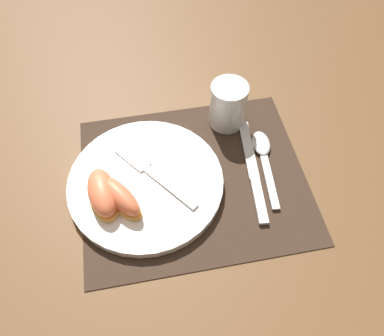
{
  "coord_description": "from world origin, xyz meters",
  "views": [
    {
      "loc": [
        -0.07,
        -0.36,
        0.58
      ],
      "look_at": [
        -0.0,
        0.01,
        0.02
      ],
      "focal_mm": 35.0,
      "sensor_mm": 36.0,
      "label": 1
    }
  ],
  "objects_px": {
    "citrus_wedge_1": "(119,196)",
    "plate": "(146,184)",
    "fork": "(149,170)",
    "spoon": "(263,153)",
    "juice_glass": "(228,107)",
    "knife": "(253,172)",
    "citrus_wedge_0": "(103,193)"
  },
  "relations": [
    {
      "from": "citrus_wedge_0",
      "to": "citrus_wedge_1",
      "type": "relative_size",
      "value": 0.99
    },
    {
      "from": "juice_glass",
      "to": "knife",
      "type": "height_order",
      "value": "juice_glass"
    },
    {
      "from": "citrus_wedge_0",
      "to": "citrus_wedge_1",
      "type": "height_order",
      "value": "citrus_wedge_0"
    },
    {
      "from": "fork",
      "to": "citrus_wedge_0",
      "type": "relative_size",
      "value": 1.57
    },
    {
      "from": "spoon",
      "to": "citrus_wedge_1",
      "type": "bearing_deg",
      "value": -167.02
    },
    {
      "from": "plate",
      "to": "spoon",
      "type": "height_order",
      "value": "plate"
    },
    {
      "from": "juice_glass",
      "to": "spoon",
      "type": "distance_m",
      "value": 0.11
    },
    {
      "from": "spoon",
      "to": "juice_glass",
      "type": "bearing_deg",
      "value": 117.39
    },
    {
      "from": "fork",
      "to": "citrus_wedge_1",
      "type": "xyz_separation_m",
      "value": [
        -0.05,
        -0.05,
        0.02
      ]
    },
    {
      "from": "fork",
      "to": "citrus_wedge_0",
      "type": "bearing_deg",
      "value": -152.43
    },
    {
      "from": "knife",
      "to": "citrus_wedge_0",
      "type": "distance_m",
      "value": 0.27
    },
    {
      "from": "juice_glass",
      "to": "citrus_wedge_1",
      "type": "relative_size",
      "value": 0.87
    },
    {
      "from": "citrus_wedge_0",
      "to": "citrus_wedge_1",
      "type": "distance_m",
      "value": 0.03
    },
    {
      "from": "fork",
      "to": "citrus_wedge_1",
      "type": "bearing_deg",
      "value": -135.87
    },
    {
      "from": "plate",
      "to": "citrus_wedge_0",
      "type": "bearing_deg",
      "value": -163.75
    },
    {
      "from": "plate",
      "to": "citrus_wedge_0",
      "type": "distance_m",
      "value": 0.08
    },
    {
      "from": "spoon",
      "to": "citrus_wedge_0",
      "type": "height_order",
      "value": "citrus_wedge_0"
    },
    {
      "from": "juice_glass",
      "to": "citrus_wedge_0",
      "type": "height_order",
      "value": "juice_glass"
    },
    {
      "from": "juice_glass",
      "to": "spoon",
      "type": "relative_size",
      "value": 0.54
    },
    {
      "from": "spoon",
      "to": "citrus_wedge_0",
      "type": "distance_m",
      "value": 0.3
    },
    {
      "from": "spoon",
      "to": "fork",
      "type": "xyz_separation_m",
      "value": [
        -0.22,
        -0.01,
        0.01
      ]
    },
    {
      "from": "citrus_wedge_0",
      "to": "citrus_wedge_1",
      "type": "xyz_separation_m",
      "value": [
        0.03,
        -0.01,
        -0.0
      ]
    },
    {
      "from": "knife",
      "to": "citrus_wedge_1",
      "type": "height_order",
      "value": "citrus_wedge_1"
    },
    {
      "from": "spoon",
      "to": "citrus_wedge_1",
      "type": "distance_m",
      "value": 0.28
    },
    {
      "from": "knife",
      "to": "spoon",
      "type": "height_order",
      "value": "spoon"
    },
    {
      "from": "fork",
      "to": "citrus_wedge_0",
      "type": "xyz_separation_m",
      "value": [
        -0.08,
        -0.04,
        0.02
      ]
    },
    {
      "from": "plate",
      "to": "juice_glass",
      "type": "relative_size",
      "value": 2.96
    },
    {
      "from": "fork",
      "to": "citrus_wedge_1",
      "type": "distance_m",
      "value": 0.08
    },
    {
      "from": "knife",
      "to": "fork",
      "type": "xyz_separation_m",
      "value": [
        -0.19,
        0.03,
        0.02
      ]
    },
    {
      "from": "citrus_wedge_1",
      "to": "plate",
      "type": "bearing_deg",
      "value": 34.79
    },
    {
      "from": "fork",
      "to": "spoon",
      "type": "bearing_deg",
      "value": 2.48
    },
    {
      "from": "spoon",
      "to": "plate",
      "type": "bearing_deg",
      "value": -172.26
    }
  ]
}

